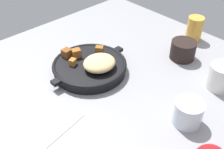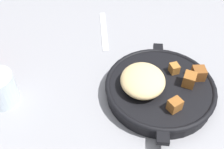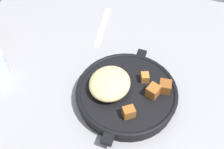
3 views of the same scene
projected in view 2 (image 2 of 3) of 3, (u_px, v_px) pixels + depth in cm
name	position (u px, v px, depth cm)	size (l,w,h in cm)	color
ground_plane	(126.00, 98.00, 61.29)	(101.27, 93.54, 2.40)	gray
cast_iron_skillet	(156.00, 87.00, 58.83)	(29.00, 24.66, 7.10)	black
butter_knife	(103.00, 30.00, 77.90)	(18.89, 1.60, 0.36)	silver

